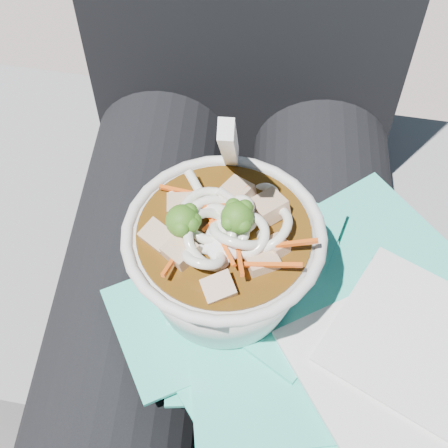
# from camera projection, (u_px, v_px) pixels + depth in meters

# --- Properties ---
(stone_ledge) EXTENTS (1.05, 0.61, 0.47)m
(stone_ledge) POSITION_uv_depth(u_px,v_px,m) (234.00, 323.00, 0.96)
(stone_ledge) COLOR slate
(stone_ledge) RESTS_ON ground
(lap) EXTENTS (0.35, 0.48, 0.16)m
(lap) POSITION_uv_depth(u_px,v_px,m) (229.00, 314.00, 0.62)
(lap) COLOR black
(lap) RESTS_ON stone_ledge
(person_body) EXTENTS (0.34, 0.94, 1.02)m
(person_body) POSITION_uv_depth(u_px,v_px,m) (235.00, 227.00, 0.66)
(person_body) COLOR black
(person_body) RESTS_ON ground
(plastic_bag) EXTENTS (0.33, 0.37, 0.02)m
(plastic_bag) POSITION_uv_depth(u_px,v_px,m) (269.00, 309.00, 0.52)
(plastic_bag) COLOR #2EBFA7
(plastic_bag) RESTS_ON lap
(napkins) EXTENTS (0.20, 0.21, 0.01)m
(napkins) POSITION_uv_depth(u_px,v_px,m) (404.00, 359.00, 0.48)
(napkins) COLOR silver
(napkins) RESTS_ON plastic_bag
(udon_bowl) EXTENTS (0.19, 0.19, 0.20)m
(udon_bowl) POSITION_uv_depth(u_px,v_px,m) (224.00, 254.00, 0.48)
(udon_bowl) COLOR silver
(udon_bowl) RESTS_ON plastic_bag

